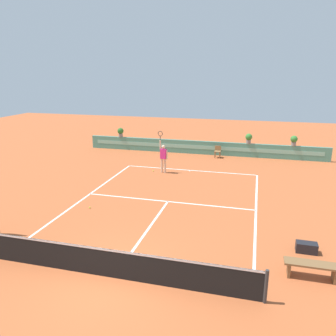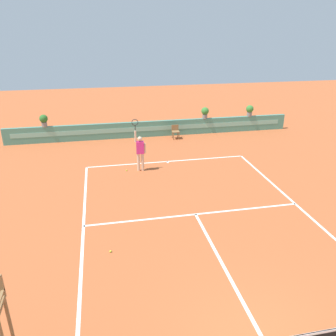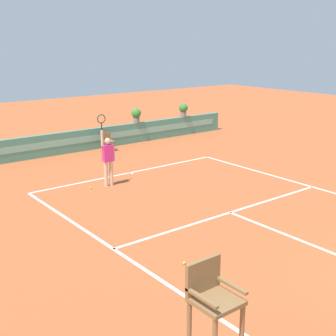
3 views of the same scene
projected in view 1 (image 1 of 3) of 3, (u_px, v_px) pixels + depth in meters
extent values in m
plane|color=#B2562D|center=(166.00, 205.00, 15.70)|extent=(60.00, 60.00, 0.00)
cube|color=white|center=(190.00, 170.00, 21.17)|extent=(8.22, 0.10, 0.01)
cube|color=white|center=(168.00, 201.00, 16.07)|extent=(8.22, 0.10, 0.01)
cube|color=white|center=(147.00, 231.00, 13.10)|extent=(0.10, 6.40, 0.01)
cube|color=white|center=(86.00, 197.00, 16.66)|extent=(0.10, 11.89, 0.01)
cube|color=white|center=(256.00, 214.00, 14.63)|extent=(0.10, 11.89, 0.01)
cube|color=white|center=(190.00, 171.00, 21.08)|extent=(0.10, 0.20, 0.01)
cylinder|color=#333333|center=(266.00, 287.00, 8.90)|extent=(0.10, 0.10, 1.00)
cube|color=black|center=(113.00, 264.00, 10.00)|extent=(8.82, 0.02, 0.95)
cube|color=white|center=(112.00, 251.00, 9.87)|extent=(8.82, 0.03, 0.06)
cube|color=#4C8E7A|center=(202.00, 148.00, 25.21)|extent=(18.00, 0.20, 1.00)
cube|color=#7ABCA8|center=(202.00, 147.00, 25.10)|extent=(17.10, 0.01, 0.28)
cylinder|color=olive|center=(215.00, 155.00, 24.11)|extent=(0.05, 0.05, 0.45)
cylinder|color=olive|center=(220.00, 155.00, 24.02)|extent=(0.05, 0.05, 0.45)
cylinder|color=olive|center=(215.00, 154.00, 24.44)|extent=(0.05, 0.05, 0.45)
cylinder|color=olive|center=(220.00, 154.00, 24.35)|extent=(0.05, 0.05, 0.45)
cube|color=olive|center=(218.00, 151.00, 24.16)|extent=(0.44, 0.44, 0.04)
cube|color=olive|center=(218.00, 148.00, 24.29)|extent=(0.44, 0.04, 0.36)
cube|color=brown|center=(289.00, 268.00, 10.21)|extent=(0.08, 0.40, 0.45)
cube|color=brown|center=(334.00, 275.00, 9.89)|extent=(0.08, 0.40, 0.45)
cube|color=brown|center=(312.00, 264.00, 9.98)|extent=(1.60, 0.44, 0.06)
cube|color=black|center=(306.00, 248.00, 11.51)|extent=(0.70, 0.37, 0.36)
cylinder|color=beige|center=(165.00, 166.00, 20.53)|extent=(0.14, 0.14, 0.90)
cylinder|color=beige|center=(162.00, 165.00, 20.59)|extent=(0.14, 0.14, 0.90)
cube|color=#E52D84|center=(163.00, 154.00, 20.35)|extent=(0.38, 0.26, 0.60)
sphere|color=beige|center=(163.00, 147.00, 20.23)|extent=(0.22, 0.22, 0.22)
cylinder|color=beige|center=(160.00, 145.00, 20.27)|extent=(0.09, 0.09, 0.55)
cylinder|color=black|center=(160.00, 138.00, 20.15)|extent=(0.04, 0.04, 0.24)
torus|color=#262626|center=(160.00, 134.00, 20.08)|extent=(0.31, 0.06, 0.31)
cylinder|color=beige|center=(167.00, 155.00, 20.29)|extent=(0.09, 0.09, 0.50)
sphere|color=#CCE033|center=(90.00, 208.00, 15.28)|extent=(0.07, 0.07, 0.07)
sphere|color=#CCE033|center=(153.00, 171.00, 20.93)|extent=(0.07, 0.07, 0.07)
cylinder|color=gray|center=(249.00, 142.00, 24.20)|extent=(0.32, 0.32, 0.28)
sphere|color=#387F33|center=(249.00, 137.00, 24.10)|extent=(0.48, 0.48, 0.48)
cylinder|color=gray|center=(294.00, 144.00, 23.44)|extent=(0.32, 0.32, 0.28)
sphere|color=#387F33|center=(294.00, 139.00, 23.34)|extent=(0.48, 0.48, 0.48)
cylinder|color=gray|center=(121.00, 135.00, 26.65)|extent=(0.32, 0.32, 0.28)
sphere|color=#2D6B28|center=(121.00, 131.00, 26.56)|extent=(0.48, 0.48, 0.48)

